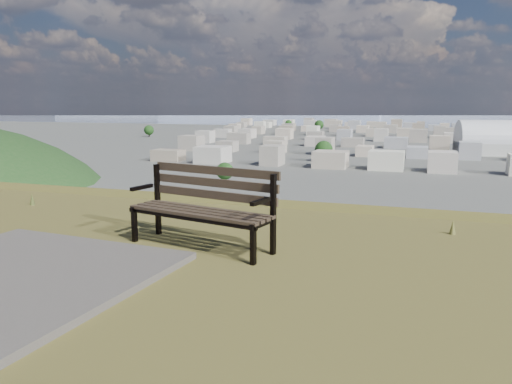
% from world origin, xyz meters
% --- Properties ---
extents(park_bench, '(1.79, 0.91, 0.90)m').
position_xyz_m(park_bench, '(-0.32, 1.76, 25.51)').
color(park_bench, '#433427').
rests_on(park_bench, hilltop_mesa).
extents(grass_tufts, '(12.49, 7.38, 0.28)m').
position_xyz_m(grass_tufts, '(-0.13, -0.44, 25.11)').
color(grass_tufts, brown).
rests_on(grass_tufts, hilltop_mesa).
extents(city_blocks, '(395.00, 361.00, 7.00)m').
position_xyz_m(city_blocks, '(0.00, 394.44, 3.50)').
color(city_blocks, beige).
rests_on(city_blocks, ground).
extents(city_trees, '(406.52, 387.20, 9.98)m').
position_xyz_m(city_trees, '(-26.39, 319.00, 4.83)').
color(city_trees, '#322819').
rests_on(city_trees, ground).
extents(bay_water, '(2400.00, 700.00, 0.12)m').
position_xyz_m(bay_water, '(0.00, 900.00, 0.00)').
color(bay_water, '#828FA6').
rests_on(bay_water, ground).
extents(far_hills, '(2050.00, 340.00, 60.00)m').
position_xyz_m(far_hills, '(-60.92, 1402.93, 25.47)').
color(far_hills, '#9EA9C5').
rests_on(far_hills, ground).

